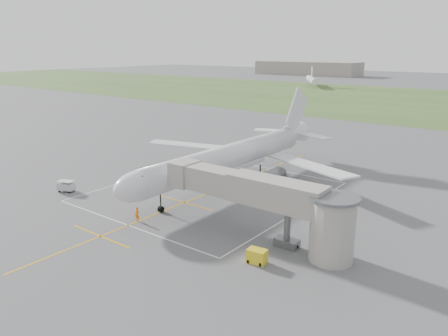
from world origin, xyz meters
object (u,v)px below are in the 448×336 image
Objects in this scene: ramp_worker_wing at (183,165)px; baggage_cart at (66,186)px; ramp_worker_nose at (137,214)px; jet_bridge at (270,201)px; airliner at (231,157)px; gpu_unit at (257,256)px.

baggage_cart is at bearing 133.55° from ramp_worker_wing.
ramp_worker_nose is 1.02× the size of ramp_worker_wing.
ramp_worker_wing is at bearing 121.80° from ramp_worker_nose.
jet_bridge is 13.01× the size of ramp_worker_nose.
ramp_worker_wing is (-11.38, 1.20, -3.51)m from airliner.
ramp_worker_wing is (-27.10, 15.45, -3.86)m from jet_bridge.
ramp_worker_wing is at bearing 150.32° from jet_bridge.
ramp_worker_nose reaches higher than gpu_unit.
baggage_cart is at bearing 169.83° from gpu_unit.
jet_bridge reaches higher than ramp_worker_wing.
baggage_cart reaches higher than gpu_unit.
ramp_worker_wing is (-28.84, 20.40, 0.18)m from gpu_unit.
ramp_worker_wing is at bearing 49.31° from baggage_cart.
ramp_worker_wing reaches higher than baggage_cart.
jet_bridge is 33.27m from baggage_cart.
jet_bridge is at bearing -42.19° from airliner.
jet_bridge is (15.72, -14.25, 0.35)m from airliner.
ramp_worker_wing is at bearing 136.75° from gpu_unit.
ramp_worker_nose is at bearing -90.25° from airliner.
airliner reaches higher than ramp_worker_nose.
baggage_cart is (-34.57, 1.33, 0.14)m from gpu_unit.
baggage_cart is 17.08m from ramp_worker_nose.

